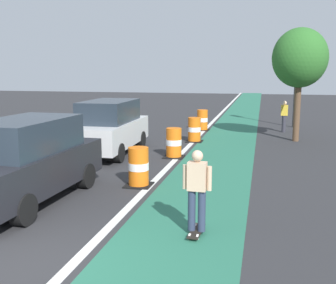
{
  "coord_description": "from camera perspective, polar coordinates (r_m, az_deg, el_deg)",
  "views": [
    {
      "loc": [
        3.89,
        -5.72,
        3.21
      ],
      "look_at": [
        1.22,
        5.9,
        1.1
      ],
      "focal_mm": 44.15,
      "sensor_mm": 36.0,
      "label": 1
    }
  ],
  "objects": [
    {
      "name": "ground_plane",
      "position": [
        7.63,
        -19.95,
        -15.48
      ],
      "size": [
        100.0,
        100.0,
        0.0
      ],
      "primitive_type": "plane",
      "color": "#2D2D30"
    },
    {
      "name": "bike_lane_strip",
      "position": [
        18.07,
        8.02,
        -0.29
      ],
      "size": [
        2.5,
        80.0,
        0.01
      ],
      "primitive_type": "cube",
      "color": "#286B51",
      "rests_on": "ground"
    },
    {
      "name": "lane_divider_stripe",
      "position": [
        18.26,
        3.33,
        -0.1
      ],
      "size": [
        0.2,
        80.0,
        0.01
      ],
      "primitive_type": "cube",
      "color": "silver",
      "rests_on": "ground"
    },
    {
      "name": "skateboarder_on_lane",
      "position": [
        8.05,
        4.02,
        -6.57
      ],
      "size": [
        0.57,
        0.81,
        1.69
      ],
      "color": "black",
      "rests_on": "ground"
    },
    {
      "name": "parked_suv_nearest",
      "position": [
        10.57,
        -18.89,
        -2.38
      ],
      "size": [
        2.06,
        4.67,
        2.04
      ],
      "color": "black",
      "rests_on": "ground"
    },
    {
      "name": "parked_suv_second",
      "position": [
        15.92,
        -8.07,
        2.08
      ],
      "size": [
        1.98,
        4.63,
        2.04
      ],
      "color": "silver",
      "rests_on": "ground"
    },
    {
      "name": "traffic_barrel_front",
      "position": [
        11.47,
        -4.09,
        -3.49
      ],
      "size": [
        0.73,
        0.73,
        1.09
      ],
      "color": "orange",
      "rests_on": "ground"
    },
    {
      "name": "traffic_barrel_mid",
      "position": [
        15.15,
        0.81,
        -0.16
      ],
      "size": [
        0.73,
        0.73,
        1.09
      ],
      "color": "orange",
      "rests_on": "ground"
    },
    {
      "name": "traffic_barrel_back",
      "position": [
        18.48,
        3.66,
        1.67
      ],
      "size": [
        0.73,
        0.73,
        1.09
      ],
      "color": "orange",
      "rests_on": "ground"
    },
    {
      "name": "traffic_barrel_far",
      "position": [
        22.02,
        4.77,
        3.0
      ],
      "size": [
        0.73,
        0.73,
        1.09
      ],
      "color": "orange",
      "rests_on": "ground"
    },
    {
      "name": "traffic_light_corner",
      "position": [
        24.0,
        17.35,
        10.27
      ],
      "size": [
        0.41,
        0.32,
        5.1
      ],
      "color": "#2D2D2D",
      "rests_on": "ground"
    },
    {
      "name": "pedestrian_crossing",
      "position": [
        22.07,
        15.74,
        3.55
      ],
      "size": [
        0.34,
        0.2,
        1.61
      ],
      "color": "#33333D",
      "rests_on": "ground"
    },
    {
      "name": "street_tree_sidewalk",
      "position": [
        19.31,
        17.74,
        10.92
      ],
      "size": [
        2.4,
        2.4,
        5.0
      ],
      "color": "brown",
      "rests_on": "ground"
    }
  ]
}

